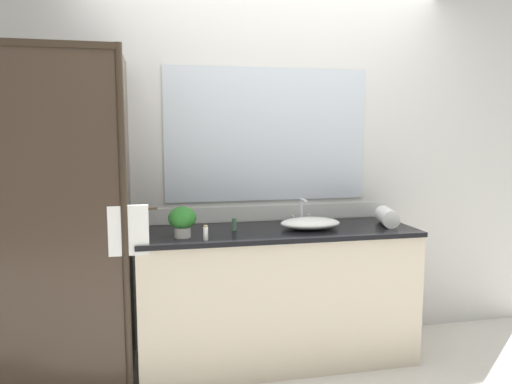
% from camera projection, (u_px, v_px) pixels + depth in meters
% --- Properties ---
extents(ground_plane, '(8.00, 8.00, 0.00)m').
position_uv_depth(ground_plane, '(278.00, 360.00, 3.19)').
color(ground_plane, silver).
extents(wall_back_with_mirror, '(4.40, 0.06, 2.60)m').
position_uv_depth(wall_back_with_mirror, '(267.00, 164.00, 3.36)').
color(wall_back_with_mirror, silver).
rests_on(wall_back_with_mirror, ground_plane).
extents(vanity_cabinet, '(1.80, 0.58, 0.90)m').
position_uv_depth(vanity_cabinet, '(278.00, 295.00, 3.14)').
color(vanity_cabinet, beige).
rests_on(vanity_cabinet, ground_plane).
extents(shower_enclosure, '(1.20, 0.59, 2.00)m').
position_uv_depth(shower_enclosure, '(64.00, 223.00, 2.62)').
color(shower_enclosure, '#2D2319').
rests_on(shower_enclosure, ground_plane).
extents(sink_basin, '(0.40, 0.27, 0.07)m').
position_uv_depth(sink_basin, '(310.00, 223.00, 3.10)').
color(sink_basin, white).
rests_on(sink_basin, vanity_cabinet).
extents(faucet, '(0.17, 0.13, 0.18)m').
position_uv_depth(faucet, '(302.00, 215.00, 3.29)').
color(faucet, silver).
rests_on(faucet, vanity_cabinet).
extents(potted_plant, '(0.17, 0.17, 0.19)m').
position_uv_depth(potted_plant, '(182.00, 220.00, 2.83)').
color(potted_plant, beige).
rests_on(potted_plant, vanity_cabinet).
extents(amenity_bottle_shampoo, '(0.03, 0.03, 0.08)m').
position_uv_depth(amenity_bottle_shampoo, '(234.00, 225.00, 3.05)').
color(amenity_bottle_shampoo, '#4C7056').
rests_on(amenity_bottle_shampoo, vanity_cabinet).
extents(amenity_bottle_conditioner, '(0.03, 0.03, 0.09)m').
position_uv_depth(amenity_bottle_conditioner, '(206.00, 233.00, 2.76)').
color(amenity_bottle_conditioner, white).
rests_on(amenity_bottle_conditioner, vanity_cabinet).
extents(rolled_towel_near_edge, '(0.18, 0.27, 0.12)m').
position_uv_depth(rolled_towel_near_edge, '(387.00, 217.00, 3.21)').
color(rolled_towel_near_edge, white).
rests_on(rolled_towel_near_edge, vanity_cabinet).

